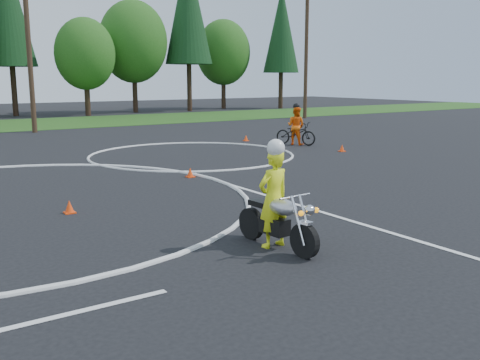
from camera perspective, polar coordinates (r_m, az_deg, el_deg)
ground at (r=11.22m, az=-21.68°, el=-5.53°), size 120.00×120.00×0.00m
course_markings at (r=15.84m, az=-17.40°, el=-0.62°), size 19.05×19.05×0.12m
primary_motorcycle at (r=9.56m, az=4.10°, el=-4.34°), size 0.71×2.02×1.06m
rider_primary_grp at (r=9.55m, az=3.60°, el=-1.66°), size 0.68×0.48×1.97m
rider_second_grp at (r=24.75m, az=5.98°, el=5.31°), size 1.43×2.10×1.91m
traffic_cones at (r=16.55m, az=-5.40°, el=0.75°), size 19.19×13.83×0.30m
treeline at (r=48.40m, az=-13.66°, el=14.76°), size 38.20×8.10×14.52m
utility_poles at (r=32.47m, az=-21.66°, el=13.91°), size 41.60×1.12×10.00m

